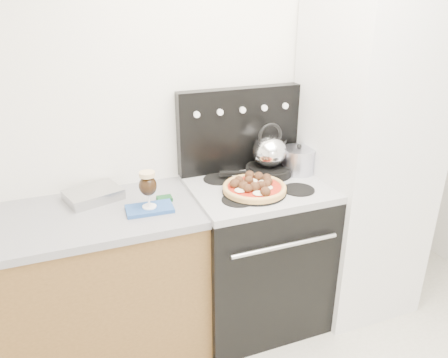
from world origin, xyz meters
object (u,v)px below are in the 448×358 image
pizza_pan (254,192)px  tea_kettle (270,149)px  pizza (254,187)px  beer_glass (148,190)px  stock_pot (298,161)px  base_cabinet (65,297)px  fridge (362,165)px  skillet (269,170)px  oven_mitt (150,209)px  stove_body (255,256)px

pizza_pan → tea_kettle: tea_kettle is taller
pizza → beer_glass: bearing=176.8°
tea_kettle → stock_pot: bearing=3.7°
base_cabinet → fridge: bearing=-1.6°
fridge → skillet: (-0.57, 0.14, -0.01)m
beer_glass → pizza_pan: 0.58m
beer_glass → skillet: bearing=13.0°
stock_pot → oven_mitt: bearing=-171.5°
beer_glass → fridge: bearing=1.4°
stove_body → beer_glass: beer_glass is taller
fridge → skillet: 0.59m
oven_mitt → tea_kettle: 0.80m
beer_glass → pizza_pan: (0.57, -0.03, -0.09)m
beer_glass → tea_kettle: 0.79m
stove_body → tea_kettle: 0.66m
pizza_pan → tea_kettle: bearing=47.6°
base_cabinet → pizza_pan: 1.16m
stock_pot → stove_body: bearing=-165.1°
oven_mitt → pizza: 0.58m
pizza → skillet: (0.19, 0.21, -0.01)m
pizza → stock_pot: stock_pot is taller
pizza_pan → stove_body: bearing=55.9°
fridge → beer_glass: (-1.33, -0.03, 0.07)m
beer_glass → pizza_pan: size_ratio=0.56×
base_cabinet → oven_mitt: bearing=-10.1°
stove_body → beer_glass: (-0.63, -0.06, 0.58)m
fridge → oven_mitt: size_ratio=8.00×
beer_glass → tea_kettle: size_ratio=0.88×
pizza → oven_mitt: bearing=176.8°
pizza → stock_pot: 0.41m
pizza_pan → oven_mitt: bearing=176.8°
tea_kettle → fridge: bearing=1.0°
pizza_pan → stock_pot: (0.37, 0.17, 0.07)m
tea_kettle → stock_pot: (0.18, -0.04, -0.09)m
pizza → stock_pot: (0.37, 0.17, 0.04)m
fridge → pizza_pan: (-0.76, -0.07, -0.02)m
stove_body → pizza_pan: bearing=-124.1°
base_cabinet → pizza_pan: pizza_pan is taller
oven_mitt → skillet: size_ratio=0.86×
skillet → stock_pot: 0.19m
stock_pot → base_cabinet: bearing=-177.7°
stove_body → stock_pot: bearing=14.9°
tea_kettle → stove_body: bearing=-122.7°
base_cabinet → oven_mitt: size_ratio=6.11×
oven_mitt → stock_pot: 0.96m
oven_mitt → tea_kettle: size_ratio=1.06×
stove_body → pizza_pan: (-0.06, -0.09, 0.49)m
stove_body → fridge: bearing=-2.0°
fridge → tea_kettle: size_ratio=8.48×
pizza → fridge: bearing=4.9°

